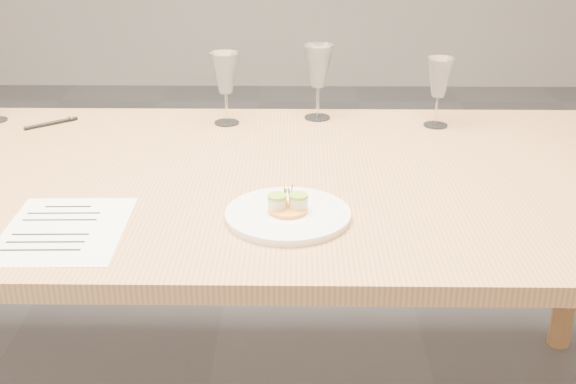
{
  "coord_description": "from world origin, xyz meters",
  "views": [
    {
      "loc": [
        0.26,
        -1.54,
        1.38
      ],
      "look_at": [
        0.24,
        -0.22,
        0.8
      ],
      "focal_mm": 45.0,
      "sensor_mm": 36.0,
      "label": 1
    }
  ],
  "objects_px": {
    "wine_glass_2": "(225,75)",
    "wine_glass_4": "(439,79)",
    "dinner_plate": "(288,214)",
    "recipe_sheet": "(64,230)",
    "dining_table": "(188,199)",
    "wine_glass_3": "(318,67)",
    "ballpoint_pen": "(51,123)"
  },
  "relations": [
    {
      "from": "ballpoint_pen",
      "to": "wine_glass_3",
      "type": "height_order",
      "value": "wine_glass_3"
    },
    {
      "from": "wine_glass_2",
      "to": "wine_glass_3",
      "type": "bearing_deg",
      "value": 11.33
    },
    {
      "from": "wine_glass_2",
      "to": "wine_glass_4",
      "type": "bearing_deg",
      "value": -1.4
    },
    {
      "from": "wine_glass_4",
      "to": "wine_glass_3",
      "type": "bearing_deg",
      "value": 168.68
    },
    {
      "from": "wine_glass_4",
      "to": "recipe_sheet",
      "type": "bearing_deg",
      "value": -142.03
    },
    {
      "from": "dinner_plate",
      "to": "ballpoint_pen",
      "type": "bearing_deg",
      "value": 138.44
    },
    {
      "from": "dining_table",
      "to": "recipe_sheet",
      "type": "bearing_deg",
      "value": -123.13
    },
    {
      "from": "dinner_plate",
      "to": "recipe_sheet",
      "type": "distance_m",
      "value": 0.44
    },
    {
      "from": "wine_glass_2",
      "to": "wine_glass_4",
      "type": "relative_size",
      "value": 1.05
    },
    {
      "from": "dinner_plate",
      "to": "wine_glass_2",
      "type": "relative_size",
      "value": 1.27
    },
    {
      "from": "ballpoint_pen",
      "to": "wine_glass_2",
      "type": "height_order",
      "value": "wine_glass_2"
    },
    {
      "from": "dining_table",
      "to": "dinner_plate",
      "type": "relative_size",
      "value": 9.54
    },
    {
      "from": "recipe_sheet",
      "to": "dining_table",
      "type": "bearing_deg",
      "value": 55.51
    },
    {
      "from": "wine_glass_3",
      "to": "wine_glass_4",
      "type": "height_order",
      "value": "wine_glass_3"
    },
    {
      "from": "dining_table",
      "to": "wine_glass_3",
      "type": "relative_size",
      "value": 11.53
    },
    {
      "from": "wine_glass_2",
      "to": "wine_glass_3",
      "type": "height_order",
      "value": "wine_glass_3"
    },
    {
      "from": "dinner_plate",
      "to": "recipe_sheet",
      "type": "xyz_separation_m",
      "value": [
        -0.43,
        -0.06,
        -0.01
      ]
    },
    {
      "from": "wine_glass_4",
      "to": "dinner_plate",
      "type": "bearing_deg",
      "value": -123.83
    },
    {
      "from": "dinner_plate",
      "to": "recipe_sheet",
      "type": "relative_size",
      "value": 0.84
    },
    {
      "from": "ballpoint_pen",
      "to": "dining_table",
      "type": "bearing_deg",
      "value": -77.96
    },
    {
      "from": "wine_glass_3",
      "to": "dining_table",
      "type": "bearing_deg",
      "value": -127.08
    },
    {
      "from": "wine_glass_2",
      "to": "wine_glass_4",
      "type": "xyz_separation_m",
      "value": [
        0.58,
        -0.01,
        -0.01
      ]
    },
    {
      "from": "recipe_sheet",
      "to": "ballpoint_pen",
      "type": "bearing_deg",
      "value": 108.1
    },
    {
      "from": "dinner_plate",
      "to": "wine_glass_4",
      "type": "xyz_separation_m",
      "value": [
        0.4,
        0.59,
        0.12
      ]
    },
    {
      "from": "dinner_plate",
      "to": "wine_glass_4",
      "type": "distance_m",
      "value": 0.72
    },
    {
      "from": "ballpoint_pen",
      "to": "wine_glass_4",
      "type": "distance_m",
      "value": 1.07
    },
    {
      "from": "dining_table",
      "to": "dinner_plate",
      "type": "height_order",
      "value": "dinner_plate"
    },
    {
      "from": "dinner_plate",
      "to": "wine_glass_3",
      "type": "xyz_separation_m",
      "value": [
        0.07,
        0.66,
        0.13
      ]
    },
    {
      "from": "dinner_plate",
      "to": "ballpoint_pen",
      "type": "distance_m",
      "value": 0.88
    },
    {
      "from": "ballpoint_pen",
      "to": "wine_glass_4",
      "type": "bearing_deg",
      "value": -38.45
    },
    {
      "from": "dinner_plate",
      "to": "wine_glass_4",
      "type": "bearing_deg",
      "value": 56.17
    },
    {
      "from": "wine_glass_4",
      "to": "dining_table",
      "type": "bearing_deg",
      "value": -151.18
    }
  ]
}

